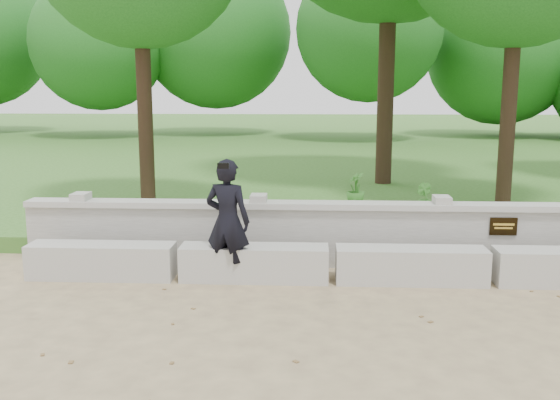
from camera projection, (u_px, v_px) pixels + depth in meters
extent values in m
plane|color=tan|center=(544.00, 344.00, 6.05)|extent=(80.00, 80.00, 0.00)
cube|color=#305B1C|center=(384.00, 161.00, 19.78)|extent=(40.00, 22.00, 0.25)
cube|color=beige|center=(102.00, 261.00, 8.13)|extent=(1.90, 0.45, 0.45)
cube|color=beige|center=(254.00, 263.00, 8.03)|extent=(1.90, 0.45, 0.45)
cube|color=beige|center=(411.00, 265.00, 7.92)|extent=(1.90, 0.45, 0.45)
cube|color=#B1AEA7|center=(477.00, 239.00, 8.53)|extent=(12.50, 0.25, 0.82)
cube|color=beige|center=(479.00, 207.00, 8.45)|extent=(12.50, 0.35, 0.08)
cube|color=black|center=(503.00, 226.00, 8.34)|extent=(0.36, 0.02, 0.24)
imported|color=black|center=(228.00, 221.00, 7.84)|extent=(0.66, 0.51, 1.59)
cube|color=black|center=(223.00, 166.00, 7.40)|extent=(0.14, 0.05, 0.07)
cylinder|color=#382619|center=(145.00, 99.00, 11.12)|extent=(0.27, 0.27, 3.99)
cylinder|color=#382619|center=(387.00, 62.00, 14.05)|extent=(0.37, 0.37, 5.51)
cylinder|color=#382619|center=(510.00, 95.00, 11.33)|extent=(0.28, 0.28, 4.15)
imported|color=#336D25|center=(84.00, 217.00, 9.49)|extent=(0.33, 0.32, 0.52)
imported|color=#336D25|center=(424.00, 198.00, 11.06)|extent=(0.36, 0.37, 0.53)
imported|color=#336D25|center=(356.00, 189.00, 11.73)|extent=(0.42, 0.44, 0.64)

